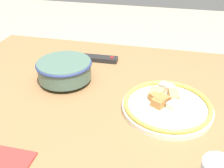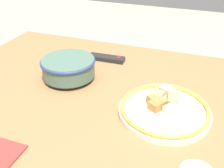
{
  "view_description": "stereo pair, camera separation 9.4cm",
  "coord_description": "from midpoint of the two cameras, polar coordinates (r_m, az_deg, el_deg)",
  "views": [
    {
      "loc": [
        0.22,
        -0.73,
        1.25
      ],
      "look_at": [
        0.04,
        0.05,
        0.76
      ],
      "focal_mm": 42.0,
      "sensor_mm": 36.0,
      "label": 1
    },
    {
      "loc": [
        0.31,
        -0.7,
        1.25
      ],
      "look_at": [
        0.04,
        0.05,
        0.76
      ],
      "focal_mm": 42.0,
      "sensor_mm": 36.0,
      "label": 2
    }
  ],
  "objects": [
    {
      "name": "dining_table",
      "position": [
        0.97,
        -5.78,
        -7.39
      ],
      "size": [
        1.3,
        1.02,
        0.72
      ],
      "color": "olive",
      "rests_on": "ground_plane"
    },
    {
      "name": "noodle_bowl",
      "position": [
        1.04,
        -12.86,
        2.99
      ],
      "size": [
        0.21,
        0.21,
        0.09
      ],
      "color": "#4C6B5B",
      "rests_on": "dining_table"
    },
    {
      "name": "food_plate",
      "position": [
        0.88,
        8.91,
        -4.57
      ],
      "size": [
        0.3,
        0.3,
        0.05
      ],
      "color": "silver",
      "rests_on": "dining_table"
    },
    {
      "name": "folded_napkin",
      "position": [
        0.78,
        -26.56,
        -15.31
      ],
      "size": [
        0.16,
        0.11,
        0.01
      ],
      "color": "#B2332D",
      "rests_on": "dining_table"
    },
    {
      "name": "tv_remote",
      "position": [
        1.2,
        -4.99,
        5.46
      ],
      "size": [
        0.17,
        0.05,
        0.02
      ],
      "rotation": [
        0.0,
        0.0,
        4.74
      ],
      "color": "black",
      "rests_on": "dining_table"
    }
  ]
}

